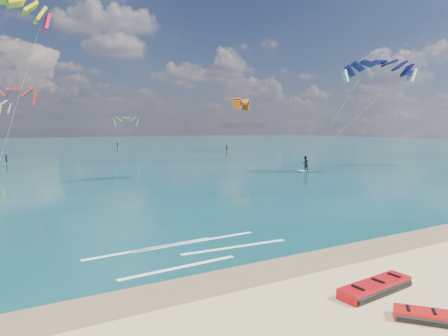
{
  "coord_description": "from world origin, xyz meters",
  "views": [
    {
      "loc": [
        -7.64,
        -10.1,
        6.0
      ],
      "look_at": [
        2.52,
        8.0,
        3.78
      ],
      "focal_mm": 32.0,
      "sensor_mm": 36.0,
      "label": 1
    }
  ],
  "objects": [
    {
      "name": "kitesurfer_far",
      "position": [
        30.32,
        26.91,
        7.85
      ],
      "size": [
        12.84,
        10.17,
        15.36
      ],
      "rotation": [
        0.0,
        0.0,
        0.43
      ],
      "color": "gold",
      "rests_on": "sea"
    },
    {
      "name": "sea",
      "position": [
        0.0,
        104.0,
        0.02
      ],
      "size": [
        320.0,
        200.0,
        0.04
      ],
      "primitive_type": "cube",
      "color": "#0A3639",
      "rests_on": "ground"
    },
    {
      "name": "wet_sand_strip",
      "position": [
        0.0,
        3.0,
        0.0
      ],
      "size": [
        320.0,
        2.4,
        0.01
      ],
      "primitive_type": "cube",
      "color": "brown",
      "rests_on": "ground"
    },
    {
      "name": "packed_kite_mid",
      "position": [
        3.6,
        -3.02,
        0.0
      ],
      "size": [
        2.27,
        2.36,
        0.37
      ],
      "primitive_type": null,
      "rotation": [
        0.0,
        0.0,
        -0.84
      ],
      "color": "red",
      "rests_on": "ground"
    },
    {
      "name": "packed_kite_left",
      "position": [
        3.9,
        -0.71,
        0.0
      ],
      "size": [
        3.53,
        1.5,
        0.45
      ],
      "primitive_type": null,
      "rotation": [
        0.0,
        0.0,
        0.08
      ],
      "color": "#BB0A0F",
      "rests_on": "ground"
    },
    {
      "name": "ground",
      "position": [
        0.0,
        40.0,
        0.0
      ],
      "size": [
        320.0,
        320.0,
        0.0
      ],
      "primitive_type": "plane",
      "color": "tan",
      "rests_on": "ground"
    },
    {
      "name": "shoreline_foam",
      "position": [
        0.07,
        7.01,
        0.04
      ],
      "size": [
        9.83,
        3.7,
        0.01
      ],
      "color": "white",
      "rests_on": "ground"
    },
    {
      "name": "distant_kites",
      "position": [
        -4.67,
        78.25,
        5.37
      ],
      "size": [
        82.93,
        42.98,
        11.92
      ],
      "color": "gray",
      "rests_on": "ground"
    }
  ]
}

